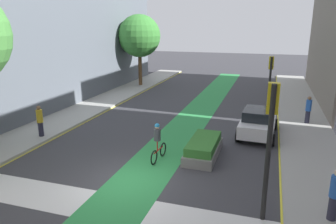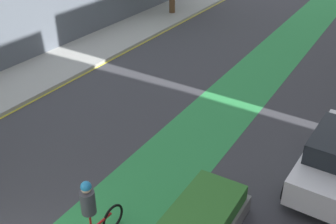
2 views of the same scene
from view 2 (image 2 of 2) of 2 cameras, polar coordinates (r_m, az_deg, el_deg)
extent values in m
cylinder|color=black|center=(13.19, 20.98, -3.36)|extent=(0.25, 0.65, 0.64)
cylinder|color=black|center=(10.81, 16.87, -10.56)|extent=(0.25, 0.65, 0.64)
torus|color=black|center=(9.69, -7.86, -14.71)|extent=(0.11, 0.68, 0.68)
cylinder|color=red|center=(9.05, -11.01, -15.00)|extent=(0.05, 0.05, 0.50)
cylinder|color=#3F3F47|center=(8.70, -11.34, -12.53)|extent=(0.32, 0.32, 0.55)
sphere|color=beige|center=(8.45, -11.60, -10.59)|extent=(0.22, 0.22, 0.22)
sphere|color=#268CCC|center=(8.42, -11.63, -10.38)|extent=(0.23, 0.23, 0.23)
cube|color=#33722D|center=(9.11, 4.08, -15.26)|extent=(1.24, 2.93, 0.40)
camera|label=1|loc=(8.44, -143.60, -30.69)|focal=34.23mm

